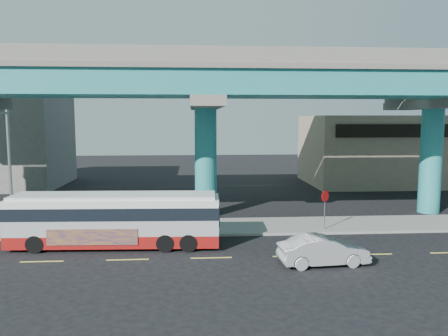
{
  "coord_description": "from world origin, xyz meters",
  "views": [
    {
      "loc": [
        -0.79,
        -20.77,
        6.71
      ],
      "look_at": [
        0.91,
        4.0,
        3.89
      ],
      "focal_mm": 35.0,
      "sensor_mm": 36.0,
      "label": 1
    }
  ],
  "objects": [
    {
      "name": "building_concrete",
      "position": [
        -20.0,
        24.0,
        4.5
      ],
      "size": [
        12.0,
        10.0,
        9.0
      ],
      "primitive_type": "cube",
      "color": "gray",
      "rests_on": "ground"
    },
    {
      "name": "ground",
      "position": [
        0.0,
        0.0,
        0.0
      ],
      "size": [
        120.0,
        120.0,
        0.0
      ],
      "primitive_type": "plane",
      "color": "black",
      "rests_on": "ground"
    },
    {
      "name": "viaduct",
      "position": [
        -0.0,
        9.11,
        9.14
      ],
      "size": [
        52.0,
        12.4,
        11.7
      ],
      "color": "teal",
      "rests_on": "ground"
    },
    {
      "name": "building_beige",
      "position": [
        18.0,
        22.98,
        3.51
      ],
      "size": [
        14.0,
        10.23,
        7.0
      ],
      "color": "tan",
      "rests_on": "ground"
    },
    {
      "name": "sidewalk",
      "position": [
        0.0,
        5.5,
        0.07
      ],
      "size": [
        70.0,
        4.0,
        0.15
      ],
      "primitive_type": "cube",
      "color": "gray",
      "rests_on": "ground"
    },
    {
      "name": "lane_markings",
      "position": [
        -0.0,
        -0.3,
        0.01
      ],
      "size": [
        58.0,
        0.12,
        0.01
      ],
      "color": "#D8C64C",
      "rests_on": "ground"
    },
    {
      "name": "stop_sign",
      "position": [
        6.92,
        4.18,
        1.83
      ],
      "size": [
        0.58,
        0.45,
        2.35
      ],
      "rotation": [
        0.0,
        0.0,
        0.25
      ],
      "color": "gray",
      "rests_on": "sidewalk"
    },
    {
      "name": "transit_bus",
      "position": [
        -4.94,
        1.96,
        1.53
      ],
      "size": [
        11.01,
        2.8,
        2.8
      ],
      "rotation": [
        0.0,
        0.0,
        -0.04
      ],
      "color": "maroon",
      "rests_on": "ground"
    },
    {
      "name": "sedan",
      "position": [
        5.1,
        -1.64,
        0.68
      ],
      "size": [
        2.1,
        4.34,
        1.35
      ],
      "primitive_type": "imported",
      "rotation": [
        0.0,
        0.0,
        1.65
      ],
      "color": "#AAAAAF",
      "rests_on": "ground"
    },
    {
      "name": "street_lamp",
      "position": [
        -11.0,
        3.46,
        4.78
      ],
      "size": [
        0.5,
        2.34,
        7.05
      ],
      "color": "gray",
      "rests_on": "sidewalk"
    }
  ]
}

